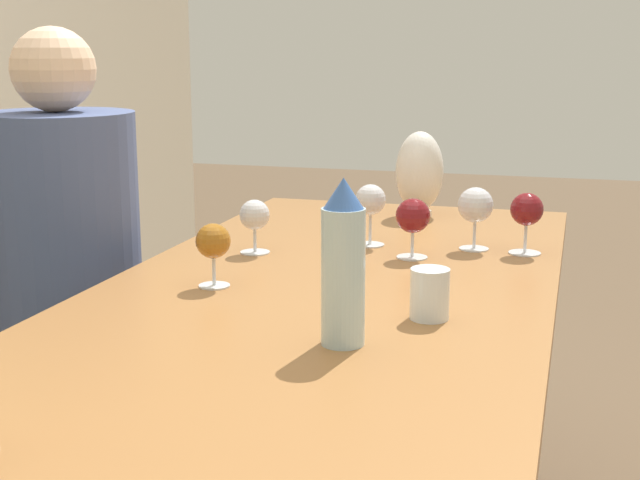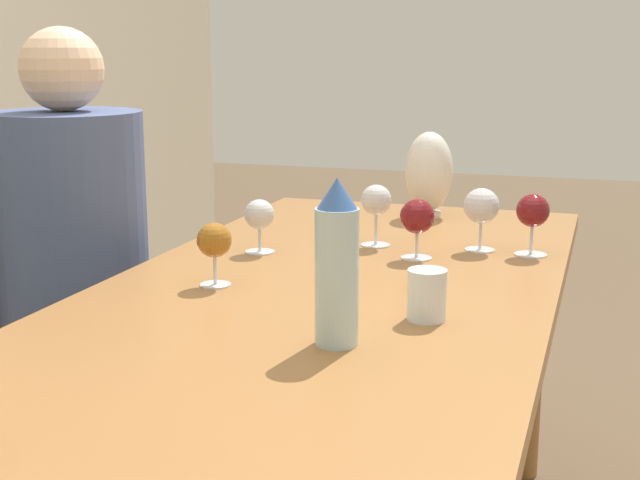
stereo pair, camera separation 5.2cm
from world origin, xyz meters
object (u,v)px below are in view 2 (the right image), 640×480
object	(u,v)px
wine_glass_6	(533,212)
chair_far	(52,336)
wine_glass_0	(375,202)
wine_glass_2	(214,242)
water_bottle	(337,265)
vase	(429,173)
wine_glass_7	(481,207)
water_tumbler	(427,295)
wine_glass_4	(417,218)
wine_glass_3	(259,216)
person_far	(79,277)

from	to	relation	value
wine_glass_6	chair_far	size ratio (longest dim) A/B	0.15
wine_glass_0	wine_glass_2	distance (m)	0.48
water_bottle	vase	world-z (taller)	water_bottle
water_bottle	wine_glass_7	xyz separation A→B (m)	(0.72, -0.12, -0.03)
water_tumbler	vase	xyz separation A→B (m)	(0.91, 0.18, 0.08)
chair_far	wine_glass_4	bearing A→B (deg)	-83.72
wine_glass_3	wine_glass_6	size ratio (longest dim) A/B	0.88
wine_glass_0	wine_glass_3	distance (m)	0.27
wine_glass_2	person_far	bearing A→B (deg)	62.54
wine_glass_3	wine_glass_2	bearing A→B (deg)	-175.48
wine_glass_6	wine_glass_7	size ratio (longest dim) A/B	0.96
wine_glass_2	water_tumbler	bearing A→B (deg)	-101.62
wine_glass_4	wine_glass_7	xyz separation A→B (m)	(0.12, -0.12, 0.01)
wine_glass_4	water_tumbler	bearing A→B (deg)	-165.71
wine_glass_3	wine_glass_7	distance (m)	0.50
wine_glass_0	chair_far	distance (m)	0.85
wine_glass_6	person_far	size ratio (longest dim) A/B	0.11
wine_glass_7	water_bottle	bearing A→B (deg)	170.57
wine_glass_0	wine_glass_6	size ratio (longest dim) A/B	1.04
water_bottle	water_tumbler	xyz separation A→B (m)	(0.17, -0.11, -0.08)
water_tumbler	chair_far	size ratio (longest dim) A/B	0.09
vase	wine_glass_6	xyz separation A→B (m)	(-0.37, -0.31, -0.02)
wine_glass_0	vase	bearing A→B (deg)	-6.77
wine_glass_2	wine_glass_7	distance (m)	0.64
wine_glass_6	wine_glass_7	distance (m)	0.11
vase	wine_glass_0	world-z (taller)	vase
vase	chair_far	distance (m)	1.05
vase	chair_far	xyz separation A→B (m)	(-0.58, 0.80, -0.36)
wine_glass_2	wine_glass_3	xyz separation A→B (m)	(0.29, 0.02, -0.00)
water_bottle	wine_glass_6	world-z (taller)	water_bottle
water_bottle	person_far	bearing A→B (deg)	57.77
person_far	chair_far	bearing A→B (deg)	90.00
water_tumbler	chair_far	distance (m)	1.08
wine_glass_0	wine_glass_6	world-z (taller)	wine_glass_0
water_tumbler	person_far	size ratio (longest dim) A/B	0.07
wine_glass_0	wine_glass_7	distance (m)	0.24
water_tumbler	wine_glass_7	bearing A→B (deg)	-1.17
wine_glass_6	vase	bearing A→B (deg)	39.32
water_bottle	wine_glass_7	size ratio (longest dim) A/B	1.84
wine_glass_6	person_far	xyz separation A→B (m)	(-0.21, 1.02, -0.18)
vase	wine_glass_4	size ratio (longest dim) A/B	1.74
wine_glass_4	chair_far	bearing A→B (deg)	96.28
wine_glass_3	chair_far	xyz separation A→B (m)	(-0.04, 0.53, -0.32)
wine_glass_2	person_far	size ratio (longest dim) A/B	0.10
wine_glass_0	wine_glass_7	xyz separation A→B (m)	(0.03, -0.24, -0.00)
vase	chair_far	world-z (taller)	vase
wine_glass_0	chair_far	xyz separation A→B (m)	(-0.19, 0.76, -0.34)
water_tumbler	wine_glass_4	world-z (taller)	wine_glass_4
water_bottle	wine_glass_2	xyz separation A→B (m)	(0.26, 0.32, -0.04)
wine_glass_6	wine_glass_0	bearing A→B (deg)	92.35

